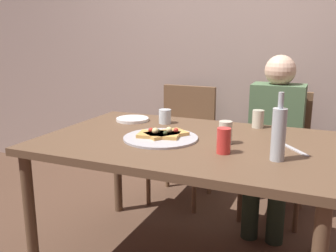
# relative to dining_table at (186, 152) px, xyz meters

# --- Properties ---
(back_wall) EXTENTS (6.00, 0.10, 2.60)m
(back_wall) POSITION_rel_dining_table_xyz_m (0.00, 1.23, 0.62)
(back_wall) COLOR gray
(back_wall) RESTS_ON ground_plane
(dining_table) EXTENTS (1.53, 1.01, 0.75)m
(dining_table) POSITION_rel_dining_table_xyz_m (0.00, 0.00, 0.00)
(dining_table) COLOR brown
(dining_table) RESTS_ON ground_plane
(pizza_tray) EXTENTS (0.40, 0.40, 0.01)m
(pizza_tray) POSITION_rel_dining_table_xyz_m (-0.13, -0.05, 0.08)
(pizza_tray) COLOR #ADADB2
(pizza_tray) RESTS_ON dining_table
(pizza_slice_last) EXTENTS (0.24, 0.17, 0.05)m
(pizza_slice_last) POSITION_rel_dining_table_xyz_m (-0.14, -0.04, 0.10)
(pizza_slice_last) COLOR tan
(pizza_slice_last) RESTS_ON pizza_tray
(pizza_slice_extra) EXTENTS (0.23, 0.25, 0.05)m
(pizza_slice_extra) POSITION_rel_dining_table_xyz_m (-0.11, -0.01, 0.10)
(pizza_slice_extra) COLOR tan
(pizza_slice_extra) RESTS_ON pizza_tray
(wine_bottle) EXTENTS (0.06, 0.06, 0.31)m
(wine_bottle) POSITION_rel_dining_table_xyz_m (0.50, -0.17, 0.20)
(wine_bottle) COLOR #B2BCC1
(wine_bottle) RESTS_ON dining_table
(tumbler_near) EXTENTS (0.07, 0.07, 0.12)m
(tumbler_near) POSITION_rel_dining_table_xyz_m (0.22, -0.00, 0.13)
(tumbler_near) COLOR beige
(tumbler_near) RESTS_ON dining_table
(tumbler_far) EXTENTS (0.08, 0.08, 0.09)m
(tumbler_far) POSITION_rel_dining_table_xyz_m (-0.25, 0.30, 0.12)
(tumbler_far) COLOR silver
(tumbler_far) RESTS_ON dining_table
(wine_glass) EXTENTS (0.07, 0.07, 0.11)m
(wine_glass) POSITION_rel_dining_table_xyz_m (0.31, 0.42, 0.13)
(wine_glass) COLOR beige
(wine_glass) RESTS_ON dining_table
(soda_can) EXTENTS (0.07, 0.07, 0.12)m
(soda_can) POSITION_rel_dining_table_xyz_m (0.25, -0.16, 0.13)
(soda_can) COLOR red
(soda_can) RESTS_ON dining_table
(plate_stack) EXTENTS (0.21, 0.21, 0.02)m
(plate_stack) POSITION_rel_dining_table_xyz_m (-0.48, 0.28, 0.08)
(plate_stack) COLOR white
(plate_stack) RESTS_ON dining_table
(table_knife) EXTENTS (0.15, 0.19, 0.01)m
(table_knife) POSITION_rel_dining_table_xyz_m (0.55, 0.03, 0.08)
(table_knife) COLOR #B7B7BC
(table_knife) RESTS_ON dining_table
(chair_left) EXTENTS (0.44, 0.44, 0.90)m
(chair_left) POSITION_rel_dining_table_xyz_m (-0.36, 0.91, -0.17)
(chair_left) COLOR brown
(chair_left) RESTS_ON ground_plane
(chair_right) EXTENTS (0.44, 0.44, 0.90)m
(chair_right) POSITION_rel_dining_table_xyz_m (0.37, 0.91, -0.17)
(chair_right) COLOR brown
(chair_right) RESTS_ON ground_plane
(guest_in_sweater) EXTENTS (0.36, 0.56, 1.17)m
(guest_in_sweater) POSITION_rel_dining_table_xyz_m (0.37, 0.75, -0.04)
(guest_in_sweater) COLOR #4C6B47
(guest_in_sweater) RESTS_ON ground_plane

